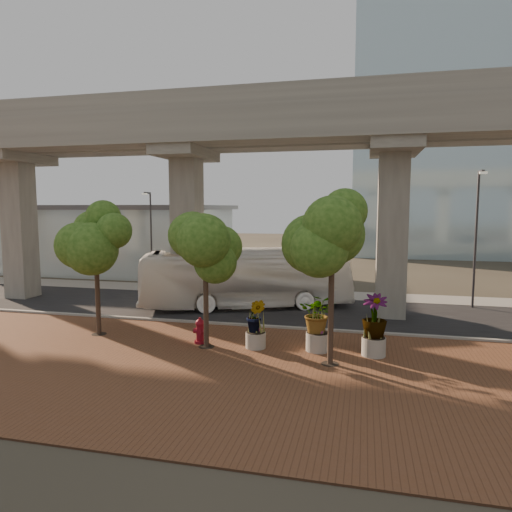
# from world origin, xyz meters

# --- Properties ---
(ground) EXTENTS (160.00, 160.00, 0.00)m
(ground) POSITION_xyz_m (0.00, 0.00, 0.00)
(ground) COLOR #343026
(ground) RESTS_ON ground
(brick_plaza) EXTENTS (70.00, 13.00, 0.06)m
(brick_plaza) POSITION_xyz_m (0.00, -8.00, 0.03)
(brick_plaza) COLOR brown
(brick_plaza) RESTS_ON ground
(asphalt_road) EXTENTS (90.00, 8.00, 0.04)m
(asphalt_road) POSITION_xyz_m (0.00, 2.00, 0.02)
(asphalt_road) COLOR black
(asphalt_road) RESTS_ON ground
(curb_strip) EXTENTS (70.00, 0.25, 0.16)m
(curb_strip) POSITION_xyz_m (0.00, -2.00, 0.08)
(curb_strip) COLOR gray
(curb_strip) RESTS_ON ground
(far_sidewalk) EXTENTS (90.00, 3.00, 0.06)m
(far_sidewalk) POSITION_xyz_m (0.00, 7.50, 0.03)
(far_sidewalk) COLOR gray
(far_sidewalk) RESTS_ON ground
(transit_viaduct) EXTENTS (72.00, 5.60, 12.40)m
(transit_viaduct) POSITION_xyz_m (0.00, 2.00, 7.29)
(transit_viaduct) COLOR gray
(transit_viaduct) RESTS_ON ground
(station_pavilion) EXTENTS (23.00, 13.00, 6.30)m
(station_pavilion) POSITION_xyz_m (-20.00, 16.00, 3.22)
(station_pavilion) COLOR silver
(station_pavilion) RESTS_ON ground
(transit_bus) EXTENTS (12.93, 7.40, 3.54)m
(transit_bus) POSITION_xyz_m (-2.41, 2.37, 1.77)
(transit_bus) COLOR white
(transit_bus) RESTS_ON ground
(fire_hydrant) EXTENTS (0.58, 0.52, 1.16)m
(fire_hydrant) POSITION_xyz_m (-2.52, -5.33, 0.62)
(fire_hydrant) COLOR maroon
(fire_hydrant) RESTS_ON ground
(planter_front) EXTENTS (2.22, 2.22, 2.44)m
(planter_front) POSITION_xyz_m (2.71, -5.21, 1.54)
(planter_front) COLOR #AFAB9E
(planter_front) RESTS_ON ground
(planter_right) EXTENTS (2.38, 2.38, 2.54)m
(planter_right) POSITION_xyz_m (5.00, -5.32, 1.60)
(planter_right) COLOR #A29A92
(planter_right) RESTS_ON ground
(planter_left) EXTENTS (1.95, 1.95, 2.14)m
(planter_left) POSITION_xyz_m (0.06, -5.43, 1.36)
(planter_left) COLOR gray
(planter_left) RESTS_ON ground
(street_tree_far_west) EXTENTS (3.86, 3.86, 6.51)m
(street_tree_far_west) POSITION_xyz_m (-7.74, -5.10, 4.78)
(street_tree_far_west) COLOR #433226
(street_tree_far_west) RESTS_ON ground
(street_tree_near_west) EXTENTS (3.82, 3.82, 5.93)m
(street_tree_near_west) POSITION_xyz_m (-2.06, -5.79, 4.23)
(street_tree_near_west) COLOR #433226
(street_tree_near_west) RESTS_ON ground
(street_tree_near_east) EXTENTS (3.59, 3.59, 6.77)m
(street_tree_near_east) POSITION_xyz_m (3.34, -6.75, 5.17)
(street_tree_near_east) COLOR #433226
(street_tree_near_east) RESTS_ON ground
(streetlamp_west) EXTENTS (0.36, 1.04, 7.19)m
(streetlamp_west) POSITION_xyz_m (-11.14, 7.40, 4.20)
(streetlamp_west) COLOR #2A2A2E
(streetlamp_west) RESTS_ON ground
(streetlamp_east) EXTENTS (0.41, 1.19, 8.20)m
(streetlamp_east) POSITION_xyz_m (11.03, 5.39, 4.79)
(streetlamp_east) COLOR #2B2B30
(streetlamp_east) RESTS_ON ground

